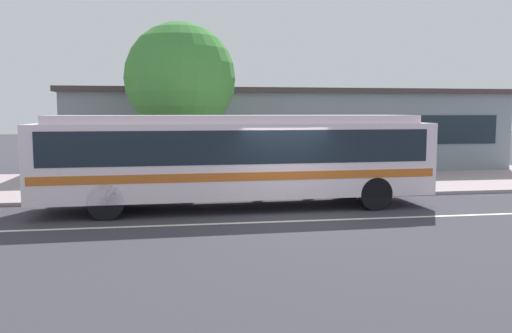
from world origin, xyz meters
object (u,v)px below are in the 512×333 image
object	(u,v)px
pedestrian_waiting_near_sign	(316,163)
street_tree_near_stop	(180,79)
bus_stop_sign	(371,144)
pedestrian_walking_along_curb	(192,164)
transit_bus	(238,154)
pedestrian_standing_by_tree	(266,165)

from	to	relation	value
pedestrian_waiting_near_sign	street_tree_near_stop	world-z (taller)	street_tree_near_stop
pedestrian_waiting_near_sign	bus_stop_sign	bearing A→B (deg)	-5.72
pedestrian_waiting_near_sign	pedestrian_walking_along_curb	xyz separation A→B (m)	(-4.40, 0.80, -0.04)
bus_stop_sign	street_tree_near_stop	xyz separation A→B (m)	(-6.72, 2.81, 2.44)
bus_stop_sign	street_tree_near_stop	size ratio (longest dim) A/B	0.42
transit_bus	street_tree_near_stop	xyz separation A→B (m)	(-1.61, 4.84, 2.57)
transit_bus	street_tree_near_stop	world-z (taller)	street_tree_near_stop
transit_bus	pedestrian_standing_by_tree	distance (m)	2.24
pedestrian_walking_along_curb	street_tree_near_stop	size ratio (longest dim) A/B	0.26
transit_bus	pedestrian_walking_along_curb	xyz separation A→B (m)	(-1.27, 3.03, -0.57)
pedestrian_standing_by_tree	street_tree_near_stop	distance (m)	5.17
transit_bus	pedestrian_walking_along_curb	world-z (taller)	transit_bus
bus_stop_sign	transit_bus	bearing A→B (deg)	-158.33
pedestrian_waiting_near_sign	street_tree_near_stop	bearing A→B (deg)	151.16
transit_bus	pedestrian_walking_along_curb	distance (m)	3.33
pedestrian_waiting_near_sign	bus_stop_sign	size ratio (longest dim) A/B	0.66
pedestrian_walking_along_curb	pedestrian_standing_by_tree	distance (m)	2.77
transit_bus	bus_stop_sign	distance (m)	5.50
bus_stop_sign	street_tree_near_stop	bearing A→B (deg)	157.32
pedestrian_waiting_near_sign	street_tree_near_stop	xyz separation A→B (m)	(-4.74, 2.61, 3.10)
pedestrian_waiting_near_sign	bus_stop_sign	distance (m)	2.10
pedestrian_waiting_near_sign	pedestrian_standing_by_tree	distance (m)	1.96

